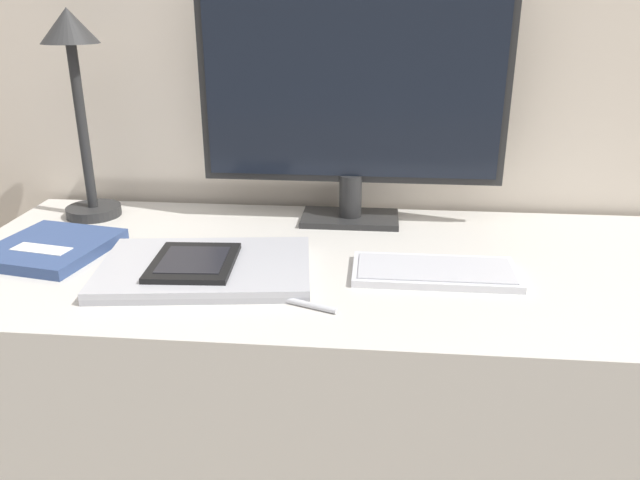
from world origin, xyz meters
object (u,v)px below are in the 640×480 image
ereader (194,262)px  pen (291,301)px  laptop (206,268)px  notebook (51,248)px  monitor (351,87)px  keyboard (435,271)px  desk_lamp (76,80)px

ereader → pen: ereader is taller
laptop → ereader: ereader is taller
notebook → pen: (0.45, -0.16, -0.01)m
monitor → laptop: bearing=-127.7°
keyboard → pen: bearing=-150.7°
monitor → pen: bearing=-99.9°
monitor → ereader: bearing=-128.6°
ereader → pen: (0.17, -0.08, -0.02)m
monitor → keyboard: (0.15, -0.25, -0.26)m
laptop → pen: size_ratio=2.58×
laptop → notebook: 0.30m
keyboard → ereader: (-0.39, -0.04, 0.02)m
keyboard → desk_lamp: (-0.68, 0.24, 0.27)m
keyboard → pen: size_ratio=1.89×
keyboard → ereader: ereader is taller
monitor → pen: size_ratio=4.16×
ereader → desk_lamp: 0.47m
ereader → notebook: 0.29m
monitor → laptop: 0.44m
keyboard → notebook: bearing=177.2°
laptop → desk_lamp: (-0.31, 0.27, 0.26)m
laptop → desk_lamp: desk_lamp is taller
pen → laptop: bearing=148.4°
laptop → desk_lamp: bearing=139.2°
desk_lamp → notebook: size_ratio=1.75×
laptop → desk_lamp: size_ratio=0.89×
keyboard → desk_lamp: size_ratio=0.65×
keyboard → pen: (-0.22, -0.12, -0.00)m
monitor → laptop: monitor is taller
laptop → ereader: size_ratio=2.25×
monitor → notebook: (-0.52, -0.22, -0.26)m
pen → desk_lamp: bearing=142.1°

